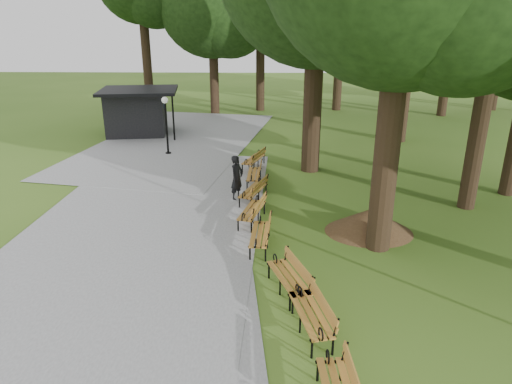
{
  "coord_description": "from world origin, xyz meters",
  "views": [
    {
      "loc": [
        0.25,
        -11.19,
        6.38
      ],
      "look_at": [
        -0.14,
        2.98,
        1.1
      ],
      "focal_mm": 32.5,
      "sensor_mm": 36.0,
      "label": 1
    }
  ],
  "objects_px": {
    "bench_3": "(260,234)",
    "bench_6": "(254,174)",
    "person": "(237,178)",
    "dirt_mound": "(370,221)",
    "bench_5": "(253,190)",
    "kiosk": "(137,112)",
    "lamp_post": "(166,113)",
    "bench_1": "(310,314)",
    "bench_4": "(252,211)",
    "bench_2": "(289,278)",
    "bench_7": "(254,159)"
  },
  "relations": [
    {
      "from": "bench_1",
      "to": "lamp_post",
      "type": "bearing_deg",
      "value": -169.99
    },
    {
      "from": "lamp_post",
      "to": "bench_3",
      "type": "xyz_separation_m",
      "value": [
        4.83,
        -10.12,
        -1.66
      ]
    },
    {
      "from": "dirt_mound",
      "to": "bench_7",
      "type": "xyz_separation_m",
      "value": [
        -3.91,
        6.64,
        0.04
      ]
    },
    {
      "from": "dirt_mound",
      "to": "bench_4",
      "type": "height_order",
      "value": "bench_4"
    },
    {
      "from": "kiosk",
      "to": "bench_2",
      "type": "relative_size",
      "value": 2.25
    },
    {
      "from": "person",
      "to": "bench_5",
      "type": "height_order",
      "value": "person"
    },
    {
      "from": "dirt_mound",
      "to": "person",
      "type": "bearing_deg",
      "value": 147.89
    },
    {
      "from": "bench_3",
      "to": "bench_4",
      "type": "bearing_deg",
      "value": -167.11
    },
    {
      "from": "person",
      "to": "bench_2",
      "type": "height_order",
      "value": "person"
    },
    {
      "from": "kiosk",
      "to": "lamp_post",
      "type": "bearing_deg",
      "value": -65.88
    },
    {
      "from": "dirt_mound",
      "to": "bench_4",
      "type": "relative_size",
      "value": 1.23
    },
    {
      "from": "kiosk",
      "to": "bench_1",
      "type": "height_order",
      "value": "kiosk"
    },
    {
      "from": "lamp_post",
      "to": "bench_1",
      "type": "bearing_deg",
      "value": -66.9
    },
    {
      "from": "bench_6",
      "to": "bench_7",
      "type": "relative_size",
      "value": 1.0
    },
    {
      "from": "person",
      "to": "bench_6",
      "type": "relative_size",
      "value": 0.9
    },
    {
      "from": "bench_5",
      "to": "kiosk",
      "type": "bearing_deg",
      "value": -127.21
    },
    {
      "from": "bench_6",
      "to": "kiosk",
      "type": "bearing_deg",
      "value": -138.87
    },
    {
      "from": "bench_1",
      "to": "bench_4",
      "type": "distance_m",
      "value": 5.92
    },
    {
      "from": "person",
      "to": "bench_3",
      "type": "height_order",
      "value": "person"
    },
    {
      "from": "dirt_mound",
      "to": "bench_4",
      "type": "distance_m",
      "value": 3.82
    },
    {
      "from": "kiosk",
      "to": "bench_5",
      "type": "distance_m",
      "value": 12.88
    },
    {
      "from": "kiosk",
      "to": "bench_4",
      "type": "height_order",
      "value": "kiosk"
    },
    {
      "from": "lamp_post",
      "to": "bench_6",
      "type": "xyz_separation_m",
      "value": [
        4.48,
        -4.44,
        -1.66
      ]
    },
    {
      "from": "person",
      "to": "dirt_mound",
      "type": "bearing_deg",
      "value": -92.85
    },
    {
      "from": "lamp_post",
      "to": "bench_5",
      "type": "distance_m",
      "value": 7.99
    },
    {
      "from": "dirt_mound",
      "to": "bench_5",
      "type": "xyz_separation_m",
      "value": [
        -3.79,
        2.55,
        0.04
      ]
    },
    {
      "from": "kiosk",
      "to": "bench_3",
      "type": "height_order",
      "value": "kiosk"
    },
    {
      "from": "bench_3",
      "to": "bench_6",
      "type": "relative_size",
      "value": 1.0
    },
    {
      "from": "kiosk",
      "to": "bench_3",
      "type": "relative_size",
      "value": 2.25
    },
    {
      "from": "bench_1",
      "to": "person",
      "type": "bearing_deg",
      "value": -178.17
    },
    {
      "from": "bench_1",
      "to": "bench_2",
      "type": "bearing_deg",
      "value": -177.74
    },
    {
      "from": "person",
      "to": "bench_4",
      "type": "xyz_separation_m",
      "value": [
        0.63,
        -2.15,
        -0.41
      ]
    },
    {
      "from": "bench_1",
      "to": "bench_5",
      "type": "relative_size",
      "value": 1.0
    },
    {
      "from": "kiosk",
      "to": "bench_3",
      "type": "xyz_separation_m",
      "value": [
        7.5,
        -14.4,
        -0.9
      ]
    },
    {
      "from": "bench_7",
      "to": "lamp_post",
      "type": "bearing_deg",
      "value": -98.95
    },
    {
      "from": "bench_3",
      "to": "bench_6",
      "type": "distance_m",
      "value": 5.68
    },
    {
      "from": "bench_5",
      "to": "bench_6",
      "type": "height_order",
      "value": "same"
    },
    {
      "from": "lamp_post",
      "to": "bench_5",
      "type": "height_order",
      "value": "lamp_post"
    },
    {
      "from": "dirt_mound",
      "to": "bench_3",
      "type": "bearing_deg",
      "value": -161.11
    },
    {
      "from": "bench_1",
      "to": "bench_6",
      "type": "xyz_separation_m",
      "value": [
        -1.52,
        9.61,
        0.0
      ]
    },
    {
      "from": "dirt_mound",
      "to": "bench_7",
      "type": "relative_size",
      "value": 1.23
    },
    {
      "from": "dirt_mound",
      "to": "bench_7",
      "type": "height_order",
      "value": "bench_7"
    },
    {
      "from": "person",
      "to": "bench_2",
      "type": "relative_size",
      "value": 0.9
    },
    {
      "from": "bench_1",
      "to": "dirt_mound",
      "type": "bearing_deg",
      "value": 142.67
    },
    {
      "from": "kiosk",
      "to": "lamp_post",
      "type": "relative_size",
      "value": 1.48
    },
    {
      "from": "bench_5",
      "to": "bench_1",
      "type": "bearing_deg",
      "value": 29.78
    },
    {
      "from": "bench_6",
      "to": "person",
      "type": "bearing_deg",
      "value": -16.81
    },
    {
      "from": "kiosk",
      "to": "person",
      "type": "bearing_deg",
      "value": -65.68
    },
    {
      "from": "kiosk",
      "to": "bench_2",
      "type": "xyz_separation_m",
      "value": [
        8.25,
        -16.84,
        -0.9
      ]
    },
    {
      "from": "bench_2",
      "to": "bench_3",
      "type": "xyz_separation_m",
      "value": [
        -0.75,
        2.44,
        0.0
      ]
    }
  ]
}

